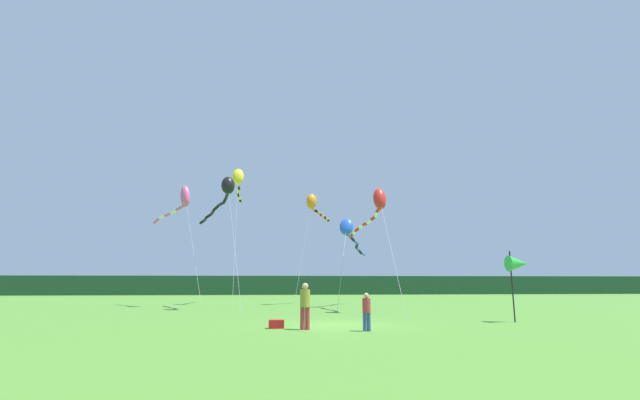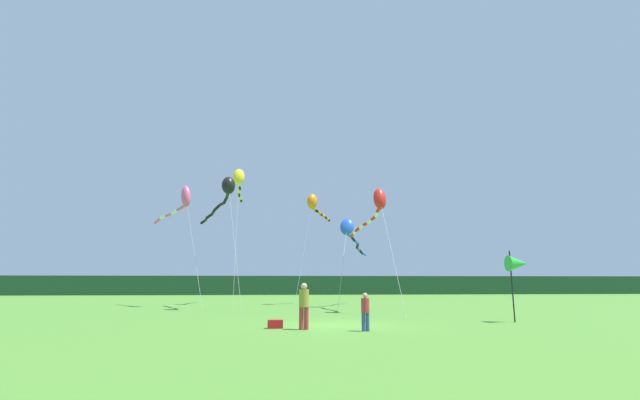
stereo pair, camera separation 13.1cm
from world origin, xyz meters
name	(u,v)px [view 1 (the left image)]	position (x,y,z in m)	size (l,w,h in m)	color
ground_plane	(335,325)	(0.00, 0.00, 0.00)	(120.00, 120.00, 0.00)	#4C842D
distant_treeline	(293,285)	(0.00, 45.00, 1.29)	(108.00, 3.23, 2.58)	#1E4228
person_adult	(305,303)	(-1.31, -1.60, 0.93)	(0.36, 0.36, 1.66)	#B23338
person_child	(367,310)	(0.82, -2.32, 0.73)	(0.29, 0.29, 1.31)	#334C8C
cooler_box	(276,324)	(-2.34, -1.03, 0.15)	(0.57, 0.36, 0.31)	red
banner_flag_pole	(518,264)	(8.20, 0.49, 2.47)	(0.90, 0.70, 3.04)	black
kite_rainbow	(182,199)	(-9.29, 14.17, 7.64)	(5.10, 6.22, 8.75)	#B2B2B2
kite_red	(376,205)	(3.50, 7.23, 6.23)	(1.38, 9.09, 7.26)	#B2B2B2
kite_blue	(349,231)	(2.79, 13.01, 5.31)	(3.64, 9.19, 6.29)	#B2B2B2
kite_yellow	(238,180)	(-5.55, 16.80, 9.84)	(0.96, 8.16, 10.75)	#B2B2B2
kite_orange	(313,203)	(0.44, 16.27, 7.90)	(3.19, 5.12, 8.72)	#B2B2B2
kite_black	(225,191)	(-5.80, 10.59, 7.61)	(3.95, 8.18, 8.55)	#B2B2B2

